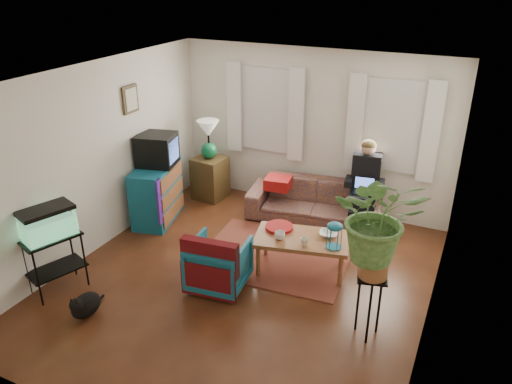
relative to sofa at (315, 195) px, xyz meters
The scene contains 31 objects.
floor 2.10m from the sofa, 96.75° to the right, with size 4.50×5.00×0.01m, color #4F2B14.
ceiling 3.01m from the sofa, 96.75° to the right, with size 4.50×5.00×0.01m, color white.
wall_back 1.03m from the sofa, 118.32° to the left, with size 4.50×0.01×2.60m, color silver.
wall_front 4.64m from the sofa, 93.05° to the right, with size 4.50×0.01×2.60m, color silver.
wall_left 3.35m from the sofa, 140.56° to the right, with size 0.01×5.00×2.60m, color silver.
wall_right 3.00m from the sofa, 45.60° to the right, with size 0.01×5.00×2.60m, color silver.
window_left 1.61m from the sofa, 157.58° to the left, with size 1.08×0.04×1.38m, color white.
window_right 1.58m from the sofa, 23.11° to the left, with size 1.08×0.04×1.38m, color white.
curtains_left 1.59m from the sofa, 161.44° to the left, with size 1.36×0.06×1.50m, color white.
curtains_right 1.56m from the sofa, 19.16° to the left, with size 1.36×0.06×1.50m, color white.
picture_frame 3.14m from the sofa, 153.97° to the right, with size 0.04×0.32×0.40m, color #3D2616.
area_rug 1.38m from the sofa, 94.24° to the right, with size 2.00×1.60×0.01m, color brown.
sofa is the anchor object (origin of this frame).
seated_person 0.78m from the sofa, ahead, with size 0.52×0.64×1.24m, color black, non-canonical shape.
side_table 1.89m from the sofa, behind, with size 0.50×0.50×0.73m, color #3A2915.
table_lamp 2.00m from the sofa, behind, with size 0.38×0.38×0.67m, color white, non-canonical shape.
dresser 2.49m from the sofa, 153.95° to the right, with size 0.50×1.01×0.91m, color #12596D.
crt_tv 2.56m from the sofa, 156.16° to the right, with size 0.55×0.50×0.48m, color black.
aquarium_stand 3.90m from the sofa, 125.08° to the right, with size 0.38×0.67×0.75m, color black.
aquarium 3.94m from the sofa, 125.08° to the right, with size 0.34×0.61×0.40m, color #7FD899.
black_cat 3.79m from the sofa, 114.50° to the right, with size 0.27×0.41×0.35m, color black.
armchair 2.31m from the sofa, 101.60° to the right, with size 0.69×0.64×0.71m, color #116169.
serape_throw 2.57m from the sofa, 99.70° to the right, with size 0.71×0.16×0.58m, color #9E0A0A.
coffee_table 1.54m from the sofa, 77.04° to the right, with size 1.21×0.66×0.50m, color brown.
cup_a 1.67m from the sofa, 86.57° to the right, with size 0.14×0.14×0.11m, color white.
cup_b 1.73m from the sofa, 75.21° to the right, with size 0.11×0.11×0.10m, color beige.
bowl 1.46m from the sofa, 63.93° to the right, with size 0.24×0.24×0.06m, color white.
snack_tray 1.41m from the sofa, 90.65° to the right, with size 0.37×0.37×0.04m, color #B21414.
birdcage 1.76m from the sofa, 63.16° to the right, with size 0.20×0.20×0.35m, color #115B6B, non-canonical shape.
plant_stand 2.78m from the sofa, 58.68° to the right, with size 0.33×0.33×0.78m, color black.
potted_plant 2.93m from the sofa, 58.68° to the right, with size 0.89×0.77×0.98m, color #599947.
Camera 1 is at (2.46, -4.78, 3.74)m, focal length 35.00 mm.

